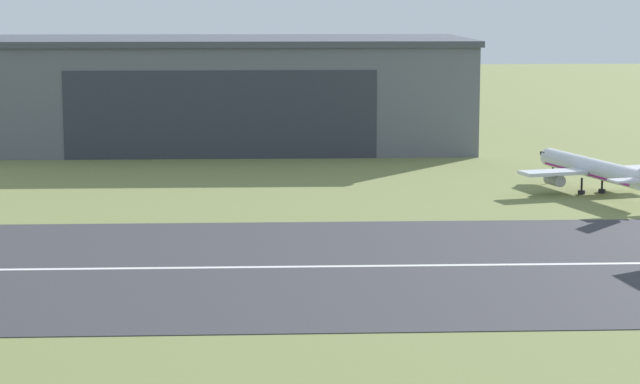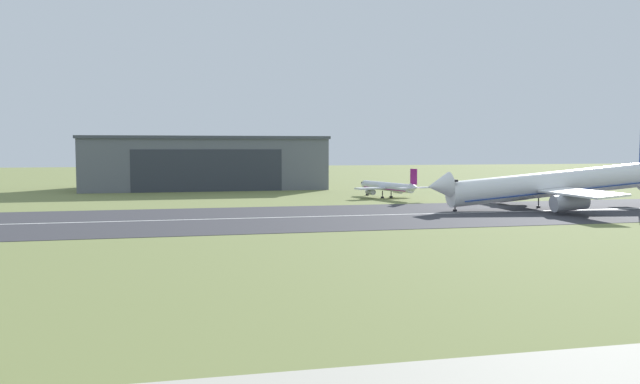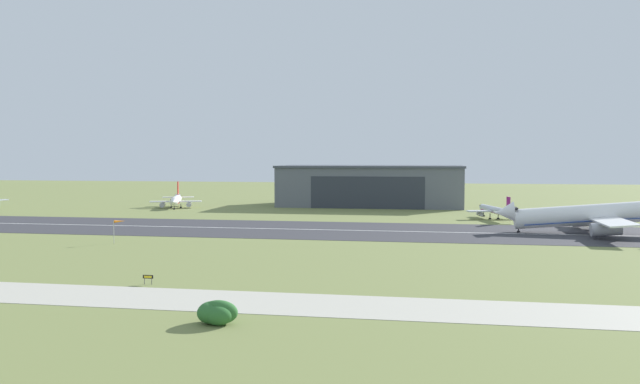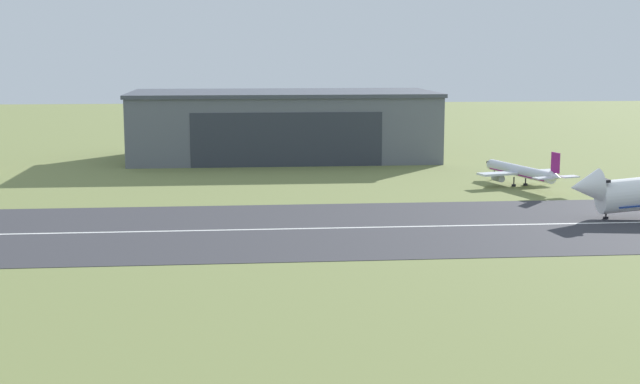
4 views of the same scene
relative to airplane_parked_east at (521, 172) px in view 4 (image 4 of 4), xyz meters
The scene contains 5 objects.
ground_plane 120.04m from the airplane_parked_east, 126.89° to the right, with size 753.98×753.98×0.00m, color olive.
runway_strip 81.55m from the airplane_parked_east, 152.10° to the right, with size 513.98×42.13×0.06m, color #333338.
runway_centreline 81.55m from the airplane_parked_east, 152.10° to the right, with size 462.58×0.70×0.01m, color silver.
hangar_building 67.03m from the airplane_parked_east, 131.14° to the left, with size 73.95×34.69×16.43m.
airplane_parked_east is the anchor object (origin of this frame).
Camera 4 is at (16.62, -14.52, 26.52)m, focal length 50.00 mm.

